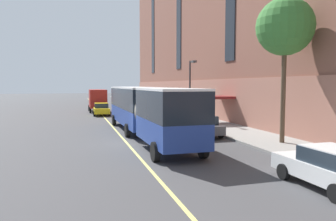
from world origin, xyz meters
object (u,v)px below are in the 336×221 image
(taxi_cab, at_px, (101,109))
(street_lamp, at_px, (191,84))
(box_truck, at_px, (97,99))
(fire_hydrant, at_px, (203,123))
(parked_car_red_2, at_px, (151,109))
(parked_car_green_5, at_px, (169,115))
(street_tree_mid_block, at_px, (285,27))
(parked_car_white_6, at_px, (329,167))
(city_bus, at_px, (145,108))
(parked_car_navy_4, at_px, (137,104))
(parked_car_darkgray_0, at_px, (203,126))

(taxi_cab, bearing_deg, street_lamp, -55.27)
(box_truck, bearing_deg, fire_hydrant, -68.38)
(parked_car_red_2, distance_m, parked_car_green_5, 8.83)
(parked_car_red_2, height_order, street_tree_mid_block, street_tree_mid_block)
(fire_hydrant, bearing_deg, parked_car_red_2, 96.31)
(parked_car_white_6, distance_m, street_lamp, 20.87)
(parked_car_red_2, distance_m, taxi_cab, 6.24)
(city_bus, relative_size, street_lamp, 3.06)
(parked_car_red_2, xyz_separation_m, box_truck, (-6.33, 5.76, 0.99))
(city_bus, xyz_separation_m, fire_hydrant, (5.91, 3.23, -1.61))
(parked_car_white_6, bearing_deg, parked_car_navy_4, 89.68)
(parked_car_green_5, height_order, street_tree_mid_block, street_tree_mid_block)
(parked_car_white_6, bearing_deg, fire_hydrant, 83.81)
(parked_car_navy_4, distance_m, street_tree_mid_block, 33.10)
(city_bus, relative_size, street_tree_mid_block, 2.03)
(street_lamp, bearing_deg, taxi_cab, 124.73)
(fire_hydrant, bearing_deg, parked_car_darkgray_0, -112.74)
(street_tree_mid_block, bearing_deg, parked_car_navy_4, 96.12)
(parked_car_green_5, relative_size, taxi_cab, 1.00)
(parked_car_darkgray_0, relative_size, box_truck, 0.65)
(city_bus, distance_m, parked_car_green_5, 9.65)
(parked_car_darkgray_0, bearing_deg, parked_car_red_2, 89.59)
(parked_car_darkgray_0, relative_size, parked_car_navy_4, 0.97)
(taxi_cab, bearing_deg, parked_car_white_6, -79.48)
(parked_car_navy_4, xyz_separation_m, street_tree_mid_block, (3.46, -32.25, 6.59))
(street_lamp, bearing_deg, street_tree_mid_block, -81.99)
(box_truck, xyz_separation_m, street_tree_mid_block, (9.74, -28.69, 5.60))
(parked_car_green_5, xyz_separation_m, box_truck, (-6.26, 14.59, 0.99))
(parked_car_darkgray_0, bearing_deg, box_truck, 104.50)
(city_bus, distance_m, parked_car_darkgray_0, 4.49)
(parked_car_darkgray_0, relative_size, parked_car_red_2, 1.04)
(parked_car_white_6, distance_m, box_truck, 37.32)
(taxi_cab, bearing_deg, parked_car_darkgray_0, -72.33)
(parked_car_navy_4, bearing_deg, city_bus, -99.14)
(parked_car_navy_4, relative_size, box_truck, 0.68)
(parked_car_green_5, relative_size, fire_hydrant, 6.70)
(fire_hydrant, bearing_deg, parked_car_navy_4, 93.93)
(parked_car_green_5, bearing_deg, parked_car_navy_4, 89.95)
(box_truck, relative_size, taxi_cab, 1.43)
(street_tree_mid_block, distance_m, street_lamp, 13.01)
(city_bus, height_order, street_lamp, street_lamp)
(parked_car_darkgray_0, bearing_deg, fire_hydrant, 67.26)
(parked_car_darkgray_0, distance_m, street_tree_mid_block, 8.85)
(parked_car_green_5, xyz_separation_m, taxi_cab, (-6.12, 9.64, 0.00))
(parked_car_red_2, bearing_deg, city_bus, -104.03)
(parked_car_navy_4, height_order, taxi_cab, same)
(city_bus, xyz_separation_m, street_tree_mid_block, (7.75, -5.54, 5.27))
(taxi_cab, bearing_deg, parked_car_navy_4, 54.21)
(street_lamp, bearing_deg, parked_car_navy_4, 94.93)
(parked_car_red_2, relative_size, parked_car_white_6, 0.96)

